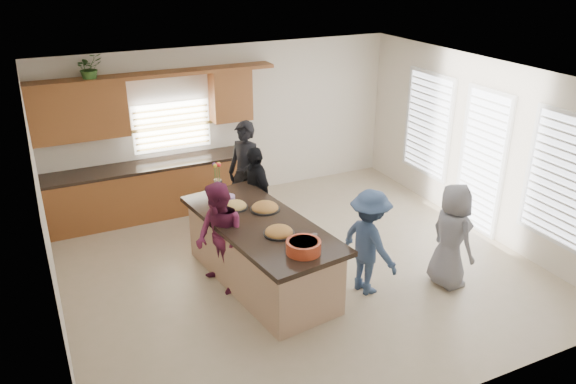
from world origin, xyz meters
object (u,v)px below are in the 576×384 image
salad_bowl (303,246)px  woman_left_mid (220,238)px  woman_left_back (246,174)px  woman_left_front (255,193)px  woman_right_back (369,242)px  island (261,254)px  woman_right_front (452,236)px

salad_bowl → woman_left_mid: size_ratio=0.28×
woman_left_back → woman_left_front: bearing=-38.7°
salad_bowl → woman_right_back: (1.08, 0.19, -0.29)m
island → woman_right_back: size_ratio=1.91×
island → woman_left_mid: size_ratio=1.84×
island → woman_left_back: woman_left_back is taller
woman_left_mid → woman_right_front: (2.87, -1.24, -0.02)m
woman_left_front → woman_right_back: bearing=15.5°
woman_left_back → woman_left_front: 0.56m
woman_left_back → woman_left_mid: woman_left_back is taller
woman_left_mid → woman_right_back: 1.99m
woman_left_mid → woman_right_back: size_ratio=1.04×
salad_bowl → woman_left_back: woman_left_back is taller
woman_left_front → woman_right_front: size_ratio=1.02×
woman_left_back → island: bearing=-49.0°
woman_right_back → woman_right_front: bearing=-117.1°
woman_left_back → woman_left_front: woman_left_back is taller
woman_right_back → woman_left_back: bearing=5.2°
woman_left_back → woman_right_back: bearing=-18.4°
salad_bowl → woman_left_mid: woman_left_mid is taller
woman_left_mid → woman_right_front: size_ratio=1.03×
island → salad_bowl: 1.16m
island → woman_right_front: 2.61m
island → woman_left_front: size_ratio=1.85×
salad_bowl → woman_left_front: bearing=82.2°
woman_left_front → woman_left_back: bearing=170.5°
island → woman_right_front: size_ratio=1.89×
woman_left_back → woman_right_front: size_ratio=1.18×
salad_bowl → woman_left_front: size_ratio=0.28×
woman_left_mid → woman_left_front: bearing=131.0°
woman_left_front → woman_right_back: size_ratio=1.03×
island → woman_left_mid: (-0.55, 0.10, 0.32)m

